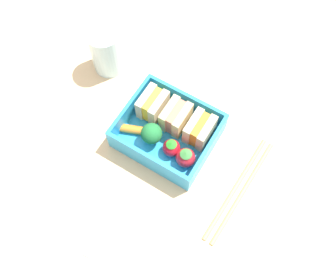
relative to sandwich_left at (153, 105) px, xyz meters
The scene contains 13 objects.
ground_plane 6.75cm from the sandwich_left, 29.28° to the right, with size 120.00×120.00×2.00cm, color beige.
bento_tray 5.84cm from the sandwich_left, 29.28° to the right, with size 15.19×12.93×1.20cm, color #2794CE.
bento_rim 5.12cm from the sandwich_left, 29.28° to the right, with size 15.19×12.93×4.01cm.
sandwich_left is the anchor object (origin of this frame).
sandwich_center_left 4.46cm from the sandwich_left, ahead, with size 3.72×5.01×4.41cm.
sandwich_center 8.93cm from the sandwich_left, ahead, with size 3.72×5.01×4.41cm.
carrot_stick_far_left 5.28cm from the sandwich_left, 98.74° to the right, with size 1.40×1.40×5.31cm, color orange.
broccoli_floret 5.51cm from the sandwich_left, 59.93° to the right, with size 3.47×3.47×4.32cm.
strawberry_left 8.11cm from the sandwich_left, 36.63° to the right, with size 2.86×2.86×3.46cm.
strawberry_far_left 10.66cm from the sandwich_left, 29.06° to the right, with size 3.13×3.13×3.73cm.
chopstick_pair 19.69cm from the sandwich_left, 13.38° to the right, with size 2.97×19.61×0.70cm.
drinking_glass 13.19cm from the sandwich_left, 160.10° to the left, with size 5.69×5.69×8.95cm, color silver.
folded_napkin 21.26cm from the sandwich_left, 66.93° to the right, with size 10.98×10.97×0.40cm, color silver.
Camera 1 is at (13.36, -22.17, 57.94)cm, focal length 40.00 mm.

